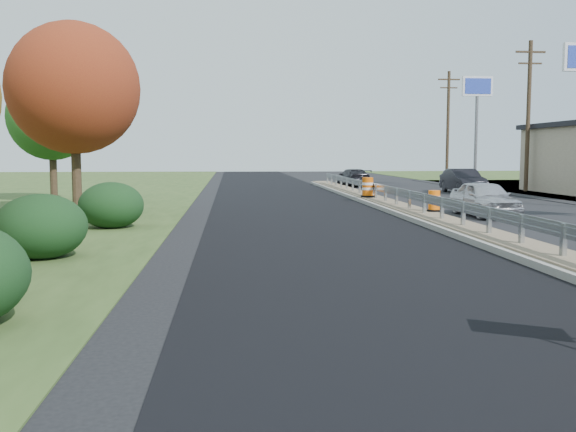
{
  "coord_description": "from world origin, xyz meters",
  "views": [
    {
      "loc": [
        -7.13,
        -15.1,
        2.44
      ],
      "look_at": [
        -5.92,
        -1.56,
        1.1
      ],
      "focal_mm": 40.0,
      "sensor_mm": 36.0,
      "label": 1
    }
  ],
  "objects": [
    {
      "name": "ground",
      "position": [
        0.0,
        0.0,
        0.0
      ],
      "size": [
        140.0,
        140.0,
        0.0
      ],
      "primitive_type": "plane",
      "color": "black",
      "rests_on": "ground"
    },
    {
      "name": "milled_overlay",
      "position": [
        -4.4,
        10.0,
        0.01
      ],
      "size": [
        7.2,
        120.0,
        0.01
      ],
      "primitive_type": "cube",
      "color": "black",
      "rests_on": "ground"
    },
    {
      "name": "median",
      "position": [
        0.0,
        8.0,
        0.11
      ],
      "size": [
        1.6,
        55.0,
        0.23
      ],
      "color": "gray",
      "rests_on": "ground"
    },
    {
      "name": "guardrail",
      "position": [
        0.0,
        9.0,
        0.73
      ],
      "size": [
        0.1,
        46.15,
        0.72
      ],
      "color": "silver",
      "rests_on": "median"
    },
    {
      "name": "pylon_sign_north",
      "position": [
        10.5,
        30.0,
        6.48
      ],
      "size": [
        2.2,
        0.3,
        7.9
      ],
      "color": "slate",
      "rests_on": "ground"
    },
    {
      "name": "utility_pole_nmid",
      "position": [
        11.5,
        24.0,
        4.93
      ],
      "size": [
        1.9,
        0.26,
        9.4
      ],
      "color": "#473523",
      "rests_on": "ground"
    },
    {
      "name": "utility_pole_north",
      "position": [
        11.5,
        39.0,
        4.93
      ],
      "size": [
        1.9,
        0.26,
        9.4
      ],
      "color": "#473523",
      "rests_on": "ground"
    },
    {
      "name": "hedge_mid",
      "position": [
        -11.5,
        0.0,
        0.76
      ],
      "size": [
        2.09,
        2.09,
        1.52
      ],
      "primitive_type": "ellipsoid",
      "color": "black",
      "rests_on": "ground"
    },
    {
      "name": "hedge_north",
      "position": [
        -11.0,
        6.0,
        0.76
      ],
      "size": [
        2.09,
        2.09,
        1.52
      ],
      "primitive_type": "ellipsoid",
      "color": "black",
      "rests_on": "ground"
    },
    {
      "name": "tree_near_red",
      "position": [
        -13.0,
        10.0,
        4.86
      ],
      "size": [
        4.95,
        4.95,
        7.35
      ],
      "color": "#473523",
      "rests_on": "ground"
    },
    {
      "name": "tree_near_back",
      "position": [
        -16.0,
        18.0,
        4.21
      ],
      "size": [
        4.29,
        4.29,
        6.37
      ],
      "color": "#473523",
      "rests_on": "ground"
    },
    {
      "name": "barrel_median_mid",
      "position": [
        0.55,
        8.56,
        0.61
      ],
      "size": [
        0.54,
        0.54,
        0.8
      ],
      "color": "black",
      "rests_on": "median"
    },
    {
      "name": "barrel_median_far",
      "position": [
        -0.29,
        16.54,
        0.71
      ],
      "size": [
        0.68,
        0.68,
        0.99
      ],
      "color": "black",
      "rests_on": "median"
    },
    {
      "name": "barrel_shoulder_mid",
      "position": [
        7.68,
        22.67,
        0.47
      ],
      "size": [
        0.68,
        0.68,
        0.99
      ],
      "color": "black",
      "rests_on": "ground"
    },
    {
      "name": "barrel_shoulder_far",
      "position": [
        9.2,
        29.46,
        0.46
      ],
      "size": [
        0.65,
        0.65,
        0.96
      ],
      "color": "black",
      "rests_on": "ground"
    },
    {
      "name": "car_silver",
      "position": [
        2.64,
        8.84,
        0.69
      ],
      "size": [
        1.71,
        4.08,
        1.38
      ],
      "primitive_type": "imported",
      "rotation": [
        0.0,
        0.0,
        0.02
      ],
      "color": "silver",
      "rests_on": "ground"
    },
    {
      "name": "car_dark_mid",
      "position": [
        7.0,
        22.92,
        0.74
      ],
      "size": [
        1.62,
        4.52,
        1.48
      ],
      "primitive_type": "imported",
      "rotation": [
        0.0,
        0.0,
        -0.01
      ],
      "color": "black",
      "rests_on": "ground"
    },
    {
      "name": "car_dark_far",
      "position": [
        1.8,
        31.45,
        0.64
      ],
      "size": [
        2.2,
        4.59,
        1.29
      ],
      "primitive_type": "imported",
      "rotation": [
        0.0,
        0.0,
        3.23
      ],
      "color": "black",
      "rests_on": "ground"
    }
  ]
}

